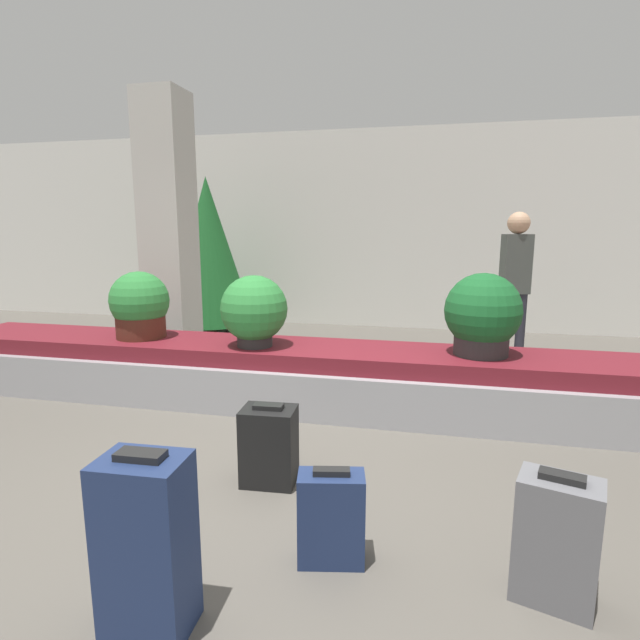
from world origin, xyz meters
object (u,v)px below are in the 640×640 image
(pillar, at_px, (169,231))
(suitcase_3, at_px, (147,545))
(potted_plant_1, at_px, (140,306))
(decorated_tree, at_px, (208,251))
(suitcase_0, at_px, (331,518))
(suitcase_1, at_px, (556,540))
(potted_plant_0, at_px, (483,315))
(suitcase_2, at_px, (269,445))
(potted_plant_2, at_px, (254,311))
(traveler_0, at_px, (515,274))

(pillar, bearing_deg, suitcase_3, -62.43)
(potted_plant_1, height_order, decorated_tree, decorated_tree)
(pillar, xyz_separation_m, decorated_tree, (-0.26, 1.60, -0.31))
(suitcase_3, bearing_deg, decorated_tree, 109.90)
(suitcase_0, height_order, suitcase_1, suitcase_1)
(potted_plant_0, bearing_deg, suitcase_2, -132.79)
(potted_plant_0, xyz_separation_m, potted_plant_2, (-2.01, -0.13, -0.01))
(suitcase_3, distance_m, potted_plant_0, 3.20)
(suitcase_3, xyz_separation_m, potted_plant_0, (1.50, 2.78, 0.52))
(potted_plant_0, distance_m, potted_plant_1, 3.24)
(suitcase_3, distance_m, decorated_tree, 6.06)
(suitcase_1, xyz_separation_m, potted_plant_1, (-3.39, 2.21, 0.59))
(suitcase_1, distance_m, potted_plant_0, 2.32)
(suitcase_2, distance_m, potted_plant_0, 2.17)
(suitcase_2, xyz_separation_m, decorated_tree, (-2.40, 4.28, 1.03))
(potted_plant_2, height_order, traveler_0, traveler_0)
(potted_plant_1, xyz_separation_m, decorated_tree, (-0.56, 2.78, 0.41))
(suitcase_1, relative_size, suitcase_2, 1.13)
(suitcase_2, relative_size, potted_plant_2, 0.81)
(suitcase_1, distance_m, decorated_tree, 6.44)
(decorated_tree, bearing_deg, suitcase_2, -60.72)
(suitcase_0, distance_m, potted_plant_1, 3.29)
(suitcase_2, bearing_deg, decorated_tree, 115.50)
(potted_plant_2, bearing_deg, potted_plant_1, 175.00)
(suitcase_0, height_order, potted_plant_1, potted_plant_1)
(suitcase_0, xyz_separation_m, suitcase_1, (1.01, -0.04, 0.06))
(suitcase_3, height_order, potted_plant_0, potted_plant_0)
(suitcase_1, height_order, decorated_tree, decorated_tree)
(pillar, relative_size, potted_plant_1, 4.86)
(pillar, bearing_deg, suitcase_0, -51.26)
(pillar, distance_m, potted_plant_0, 3.80)
(potted_plant_0, bearing_deg, suitcase_1, -86.24)
(potted_plant_0, xyz_separation_m, traveler_0, (0.51, 1.82, 0.20))
(suitcase_3, height_order, decorated_tree, decorated_tree)
(suitcase_1, distance_m, suitcase_3, 1.73)
(pillar, distance_m, traveler_0, 4.15)
(suitcase_0, height_order, suitcase_2, suitcase_2)
(decorated_tree, bearing_deg, suitcase_1, -51.61)
(potted_plant_1, bearing_deg, pillar, 104.63)
(traveler_0, bearing_deg, suitcase_1, -110.56)
(suitcase_3, height_order, traveler_0, traveler_0)
(suitcase_1, distance_m, potted_plant_2, 3.07)
(pillar, distance_m, decorated_tree, 1.65)
(suitcase_0, xyz_separation_m, potted_plant_2, (-1.14, 2.06, 0.65))
(pillar, height_order, suitcase_1, pillar)
(suitcase_2, xyz_separation_m, potted_plant_2, (-0.60, 1.39, 0.63))
(pillar, xyz_separation_m, potted_plant_1, (0.31, -1.18, -0.73))
(suitcase_1, relative_size, potted_plant_0, 0.85)
(suitcase_0, height_order, decorated_tree, decorated_tree)
(suitcase_0, bearing_deg, traveler_0, 59.89)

